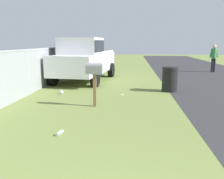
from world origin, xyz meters
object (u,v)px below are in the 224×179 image
(mailbox, at_px, (94,72))
(pedestrian, at_px, (214,56))
(trash_bin, at_px, (170,79))
(pickup_truck, at_px, (84,59))

(mailbox, distance_m, pedestrian, 11.34)
(trash_bin, bearing_deg, pickup_truck, 58.16)
(pickup_truck, height_order, pedestrian, pickup_truck)
(mailbox, distance_m, pickup_truck, 5.10)
(mailbox, relative_size, pedestrian, 0.74)
(trash_bin, bearing_deg, pedestrian, -28.30)
(pickup_truck, bearing_deg, trash_bin, 65.00)
(mailbox, xyz_separation_m, trash_bin, (2.57, -2.54, -0.54))
(trash_bin, bearing_deg, mailbox, 135.39)
(pickup_truck, relative_size, pedestrian, 3.01)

